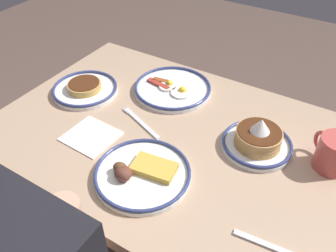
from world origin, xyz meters
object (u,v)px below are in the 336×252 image
(plate_center_pancakes, at_px, (142,173))
(plate_far_companion, at_px, (258,140))
(paper_napkin, at_px, (91,136))
(tea_spoon, at_px, (286,252))
(plate_far_side, at_px, (85,89))
(fork_near, at_px, (141,122))
(plate_near_main, at_px, (173,88))
(coffee_mug, at_px, (334,153))

(plate_center_pancakes, height_order, plate_far_companion, plate_far_companion)
(paper_napkin, distance_m, tea_spoon, 0.63)
(plate_far_companion, bearing_deg, plate_far_side, 4.27)
(tea_spoon, bearing_deg, fork_near, -20.76)
(plate_far_side, xyz_separation_m, tea_spoon, (-0.81, 0.24, -0.01))
(plate_center_pancakes, bearing_deg, plate_far_companion, -129.50)
(plate_near_main, relative_size, plate_center_pancakes, 1.05)
(plate_near_main, distance_m, plate_far_companion, 0.38)
(paper_napkin, bearing_deg, plate_far_side, -44.30)
(fork_near, bearing_deg, paper_napkin, 55.24)
(plate_far_companion, xyz_separation_m, plate_far_side, (0.63, 0.05, -0.01))
(plate_near_main, relative_size, tea_spoon, 1.49)
(fork_near, distance_m, tea_spoon, 0.57)
(coffee_mug, distance_m, paper_napkin, 0.70)
(plate_near_main, height_order, fork_near, plate_near_main)
(plate_far_side, distance_m, coffee_mug, 0.84)
(plate_far_companion, height_order, tea_spoon, plate_far_companion)
(plate_center_pancakes, distance_m, fork_near, 0.23)
(tea_spoon, bearing_deg, plate_center_pancakes, -2.43)
(plate_far_companion, relative_size, coffee_mug, 1.81)
(plate_near_main, bearing_deg, plate_far_side, 32.57)
(plate_far_side, distance_m, tea_spoon, 0.84)
(plate_far_side, xyz_separation_m, paper_napkin, (-0.18, 0.17, -0.01))
(plate_near_main, bearing_deg, plate_center_pancakes, 109.32)
(coffee_mug, height_order, paper_napkin, coffee_mug)
(fork_near, bearing_deg, plate_far_side, -8.31)
(tea_spoon, bearing_deg, paper_napkin, -6.28)
(plate_far_side, relative_size, coffee_mug, 2.02)
(plate_near_main, distance_m, coffee_mug, 0.57)
(plate_far_side, height_order, tea_spoon, plate_far_side)
(plate_far_companion, relative_size, tea_spoon, 1.12)
(plate_center_pancakes, height_order, coffee_mug, coffee_mug)
(plate_near_main, relative_size, plate_far_side, 1.19)
(plate_near_main, bearing_deg, paper_napkin, 75.59)
(plate_near_main, height_order, tea_spoon, plate_near_main)
(coffee_mug, bearing_deg, plate_far_side, 5.61)
(plate_far_companion, relative_size, fork_near, 1.12)
(plate_far_companion, bearing_deg, coffee_mug, -170.22)
(plate_near_main, height_order, plate_far_side, plate_far_side)
(tea_spoon, bearing_deg, coffee_mug, -94.02)
(plate_far_side, relative_size, paper_napkin, 1.56)
(plate_near_main, height_order, plate_far_companion, plate_far_companion)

